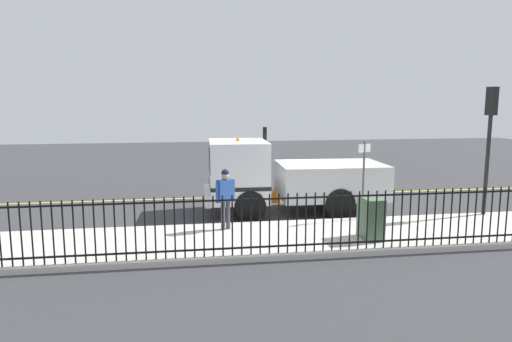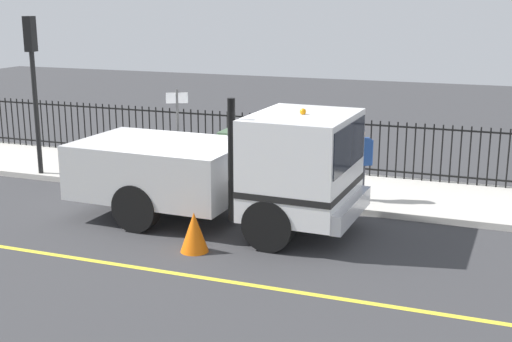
% 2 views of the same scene
% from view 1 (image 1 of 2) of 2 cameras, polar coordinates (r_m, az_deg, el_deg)
% --- Properties ---
extents(ground_plane, '(52.32, 52.32, 0.00)m').
position_cam_1_polar(ground_plane, '(15.44, 5.88, -5.07)').
color(ground_plane, '#38383A').
rests_on(ground_plane, ground).
extents(sidewalk_slab, '(3.04, 23.78, 0.14)m').
position_cam_1_polar(sidewalk_slab, '(12.71, 9.23, -7.85)').
color(sidewalk_slab, beige).
rests_on(sidewalk_slab, ground).
extents(lane_marking, '(0.12, 21.40, 0.01)m').
position_cam_1_polar(lane_marking, '(18.09, 3.65, -2.96)').
color(lane_marking, yellow).
rests_on(lane_marking, ground).
extents(work_truck, '(2.49, 5.92, 2.74)m').
position_cam_1_polar(work_truck, '(15.15, 2.75, -0.40)').
color(work_truck, white).
rests_on(work_truck, ground).
extents(worker_standing, '(0.42, 0.55, 1.67)m').
position_cam_1_polar(worker_standing, '(12.72, -3.77, -2.67)').
color(worker_standing, '#264C99').
rests_on(worker_standing, sidewalk_slab).
extents(iron_fence, '(0.04, 20.25, 1.41)m').
position_cam_1_polar(iron_fence, '(11.28, 11.43, -5.94)').
color(iron_fence, black).
rests_on(iron_fence, sidewalk_slab).
extents(traffic_light_near, '(0.33, 0.26, 3.91)m').
position_cam_1_polar(traffic_light_near, '(15.84, 26.72, 5.09)').
color(traffic_light_near, black).
rests_on(traffic_light_near, sidewalk_slab).
extents(utility_cabinet, '(0.77, 0.48, 1.07)m').
position_cam_1_polar(utility_cabinet, '(12.33, 13.87, -5.62)').
color(utility_cabinet, '#4C6B4C').
rests_on(utility_cabinet, sidewalk_slab).
extents(traffic_cone, '(0.52, 0.52, 0.74)m').
position_cam_1_polar(traffic_cone, '(16.89, 2.42, -2.53)').
color(traffic_cone, orange).
rests_on(traffic_cone, ground).
extents(street_sign, '(0.26, 0.46, 2.33)m').
position_cam_1_polar(street_sign, '(14.09, 13.04, 0.01)').
color(street_sign, '#4C4C4C').
rests_on(street_sign, sidewalk_slab).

